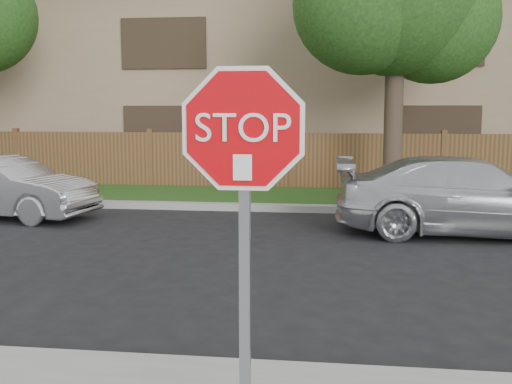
# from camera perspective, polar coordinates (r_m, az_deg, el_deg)

# --- Properties ---
(ground) EXTENTS (90.00, 90.00, 0.00)m
(ground) POSITION_cam_1_polar(r_m,az_deg,el_deg) (5.52, -4.62, -16.31)
(ground) COLOR black
(ground) RESTS_ON ground
(far_curb) EXTENTS (70.00, 0.30, 0.15)m
(far_curb) POSITION_cam_1_polar(r_m,az_deg,el_deg) (13.30, 2.56, -1.52)
(far_curb) COLOR gray
(far_curb) RESTS_ON ground
(grass_strip) EXTENTS (70.00, 3.00, 0.12)m
(grass_strip) POSITION_cam_1_polar(r_m,az_deg,el_deg) (14.92, 3.07, -0.54)
(grass_strip) COLOR #1E4714
(grass_strip) RESTS_ON ground
(fence) EXTENTS (70.00, 0.12, 1.60)m
(fence) POSITION_cam_1_polar(r_m,az_deg,el_deg) (16.42, 3.50, 2.84)
(fence) COLOR #54311D
(fence) RESTS_ON ground
(apartment_building) EXTENTS (35.20, 9.20, 7.20)m
(apartment_building) POSITION_cam_1_polar(r_m,az_deg,el_deg) (21.98, 4.52, 11.24)
(apartment_building) COLOR #957C5C
(apartment_building) RESTS_ON ground
(stop_sign) EXTENTS (1.01, 0.13, 2.55)m
(stop_sign) POSITION_cam_1_polar(r_m,az_deg,el_deg) (3.51, -1.19, 0.79)
(stop_sign) COLOR gray
(stop_sign) RESTS_ON sidewalk_near
(sedan_left) EXTENTS (4.05, 1.95, 1.28)m
(sedan_left) POSITION_cam_1_polar(r_m,az_deg,el_deg) (13.46, -22.93, 0.40)
(sedan_left) COLOR #BABABF
(sedan_left) RESTS_ON ground
(sedan_right) EXTENTS (4.82, 1.97, 1.40)m
(sedan_right) POSITION_cam_1_polar(r_m,az_deg,el_deg) (11.44, 19.70, -0.37)
(sedan_right) COLOR silver
(sedan_right) RESTS_ON ground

